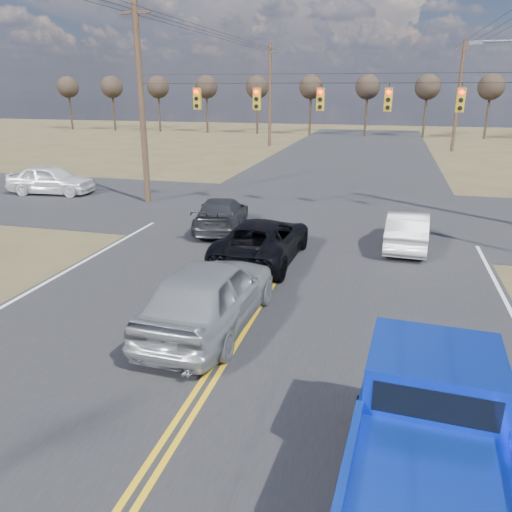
% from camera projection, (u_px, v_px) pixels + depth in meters
% --- Properties ---
extents(ground, '(160.00, 160.00, 0.00)m').
position_uv_depth(ground, '(152.00, 470.00, 7.96)').
color(ground, brown).
rests_on(ground, ground).
extents(road_main, '(14.00, 120.00, 0.02)m').
position_uv_depth(road_main, '(282.00, 266.00, 17.12)').
color(road_main, '#28282B').
rests_on(road_main, ground).
extents(road_cross, '(120.00, 12.00, 0.02)m').
position_uv_depth(road_cross, '(316.00, 212.00, 24.44)').
color(road_cross, '#28282B').
rests_on(road_cross, ground).
extents(signal_gantry, '(19.60, 4.83, 10.00)m').
position_uv_depth(signal_gantry, '(331.00, 105.00, 22.51)').
color(signal_gantry, '#473323').
rests_on(signal_gantry, ground).
extents(utility_poles, '(19.60, 58.32, 10.00)m').
position_uv_depth(utility_poles, '(317.00, 101.00, 21.85)').
color(utility_poles, '#473323').
rests_on(utility_poles, ground).
extents(treeline, '(87.00, 117.80, 7.40)m').
position_uv_depth(treeline, '(341.00, 89.00, 30.83)').
color(treeline, '#33261C').
rests_on(treeline, ground).
extents(pickup_truck, '(2.56, 5.82, 2.14)m').
position_uv_depth(pickup_truck, '(429.00, 473.00, 6.50)').
color(pickup_truck, black).
rests_on(pickup_truck, ground).
extents(silver_suv, '(2.38, 5.46, 1.83)m').
position_uv_depth(silver_suv, '(210.00, 294.00, 12.44)').
color(silver_suv, '#95989C').
rests_on(silver_suv, ground).
extents(black_suv, '(2.66, 5.47, 1.50)m').
position_uv_depth(black_suv, '(263.00, 240.00, 17.47)').
color(black_suv, black).
rests_on(black_suv, ground).
extents(white_car_queue, '(1.71, 4.34, 1.41)m').
position_uv_depth(white_car_queue, '(407.00, 230.00, 18.86)').
color(white_car_queue, silver).
rests_on(white_car_queue, ground).
extents(dgrey_car_queue, '(2.67, 4.97, 1.37)m').
position_uv_depth(dgrey_car_queue, '(221.00, 214.00, 21.29)').
color(dgrey_car_queue, '#303034').
rests_on(dgrey_car_queue, ground).
extents(cross_car_west, '(2.43, 5.00, 1.65)m').
position_uv_depth(cross_car_west, '(51.00, 180.00, 28.41)').
color(cross_car_west, white).
rests_on(cross_car_west, ground).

